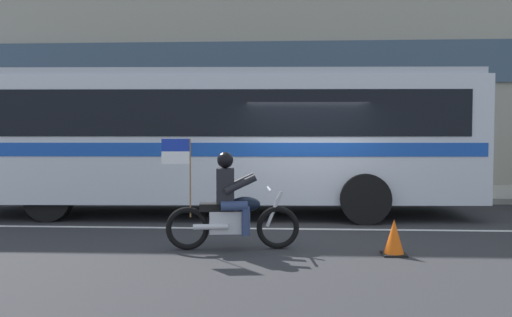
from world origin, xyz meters
name	(u,v)px	position (x,y,z in m)	size (l,w,h in m)	color
ground_plane	(308,224)	(0.00, 0.00, 0.00)	(60.00, 60.00, 0.00)	#2B2B2D
sidewalk_curb	(300,192)	(0.00, 5.10, 0.07)	(28.00, 3.80, 0.15)	#A39E93
lane_center_stripe	(309,229)	(0.00, -0.60, 0.00)	(26.60, 0.14, 0.01)	silver
office_building_facade	(299,10)	(0.00, 7.39, 6.08)	(28.00, 0.89, 12.15)	gray
transit_bus	(220,132)	(-1.96, 1.19, 1.88)	(11.44, 3.02, 3.22)	silver
motorcycle_with_rider	(231,208)	(-1.34, -2.44, 0.67)	(2.19, 0.66, 1.78)	black
fire_hydrant	(133,179)	(-4.91, 4.32, 0.52)	(0.22, 0.30, 0.75)	red
traffic_cone	(394,238)	(1.18, -2.70, 0.26)	(0.36, 0.36, 0.55)	#EA590F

